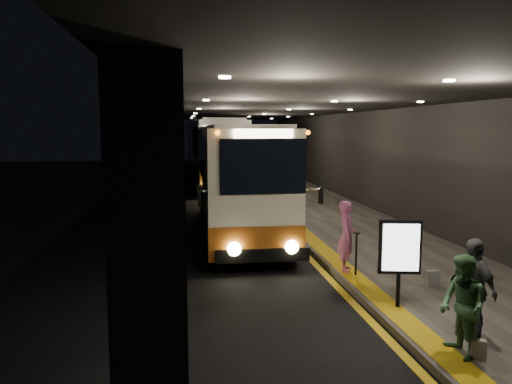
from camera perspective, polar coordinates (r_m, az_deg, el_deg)
ground at (r=13.92m, az=-3.42°, el=-7.89°), size 90.00×90.00×0.00m
lane_line_white at (r=18.76m, az=-10.22°, el=-4.01°), size 0.12×50.00×0.01m
kerb_stripe_yellow at (r=19.06m, az=2.37°, el=-3.72°), size 0.18×50.00×0.01m
sidewalk at (r=19.63m, az=9.29°, el=-3.28°), size 4.50×50.00×0.15m
tactile_strip at (r=19.13m, az=3.85°, el=-3.23°), size 0.50×50.00×0.01m
terminal_wall at (r=20.11m, az=15.61°, el=5.19°), size 0.10×50.00×6.00m
support_columns at (r=17.45m, az=-9.51°, el=2.45°), size 0.80×24.80×4.40m
canopy at (r=18.76m, az=2.90°, el=10.21°), size 9.00×50.00×0.40m
coach_main at (r=17.80m, az=-2.09°, el=1.17°), size 2.69×11.73×3.64m
coach_second at (r=32.01m, az=-4.87°, el=4.24°), size 3.18×13.05×4.08m
coach_third at (r=44.12m, az=-5.82°, el=4.85°), size 3.04×11.98×3.73m
passenger_boarding at (r=12.44m, az=10.31°, el=-4.98°), size 0.58×0.73×1.75m
passenger_waiting_green at (r=8.40m, az=22.53°, el=-12.00°), size 0.49×0.78×1.59m
passenger_waiting_grey at (r=9.20m, az=23.50°, el=-10.03°), size 0.69×1.07×1.70m
bag_polka at (r=11.96m, az=19.58°, el=-9.25°), size 0.29×0.13×0.35m
bag_plain at (r=8.67m, az=24.01°, el=-16.08°), size 0.26×0.21×0.29m
info_sign at (r=10.10m, az=16.10°, el=-6.25°), size 0.83×0.27×1.75m
stanchion_post at (r=12.19m, az=11.37°, el=-6.98°), size 0.05×0.05×1.03m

